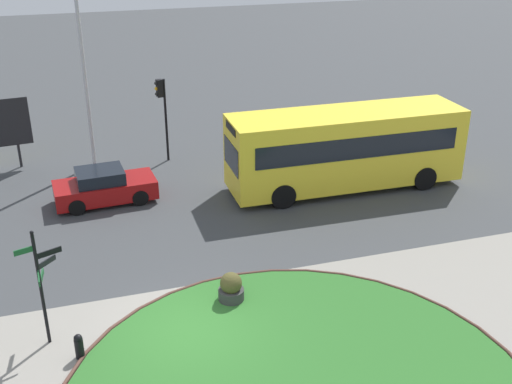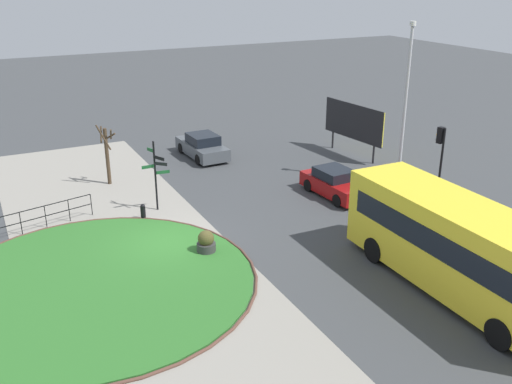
# 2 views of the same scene
# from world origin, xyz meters

# --- Properties ---
(ground) EXTENTS (120.00, 120.00, 0.00)m
(ground) POSITION_xyz_m (0.00, 0.00, 0.00)
(ground) COLOR #3D3F42
(sidewalk_paving) EXTENTS (32.00, 8.24, 0.02)m
(sidewalk_paving) POSITION_xyz_m (0.00, -1.88, 0.01)
(sidewalk_paving) COLOR gray
(sidewalk_paving) RESTS_ON ground
(grass_island) EXTENTS (11.45, 11.45, 0.10)m
(grass_island) POSITION_xyz_m (2.02, -3.46, 0.05)
(grass_island) COLOR #2D6B28
(grass_island) RESTS_ON ground
(grass_kerb_ring) EXTENTS (11.76, 11.76, 0.11)m
(grass_kerb_ring) POSITION_xyz_m (2.02, -3.46, 0.06)
(grass_kerb_ring) COLOR brown
(grass_kerb_ring) RESTS_ON ground
(signpost_directional) EXTENTS (1.13, 1.30, 3.41)m
(signpost_directional) POSITION_xyz_m (-3.65, 0.67, 1.96)
(signpost_directional) COLOR black
(signpost_directional) RESTS_ON ground
(bollard_foreground) EXTENTS (0.23, 0.23, 0.74)m
(bollard_foreground) POSITION_xyz_m (-2.93, -0.27, 0.38)
(bollard_foreground) COLOR black
(bollard_foreground) RESTS_ON ground
(railing_grass_edge) EXTENTS (1.33, 5.28, 1.07)m
(railing_grass_edge) POSITION_xyz_m (-3.78, -4.90, 0.68)
(railing_grass_edge) COLOR black
(railing_grass_edge) RESTS_ON ground
(bus_yellow) EXTENTS (9.70, 2.74, 3.26)m
(bus_yellow) POSITION_xyz_m (8.21, 7.80, 1.75)
(bus_yellow) COLOR yellow
(bus_yellow) RESTS_ON ground
(car_near_lane) EXTENTS (4.37, 1.97, 1.46)m
(car_near_lane) POSITION_xyz_m (-10.44, 5.63, 0.66)
(car_near_lane) COLOR #474C51
(car_near_lane) RESTS_ON ground
(car_far_lane) EXTENTS (4.02, 1.96, 1.39)m
(car_far_lane) POSITION_xyz_m (-1.46, 9.23, 0.65)
(car_far_lane) COLOR maroon
(car_far_lane) RESTS_ON ground
(traffic_light_near) EXTENTS (0.49, 0.30, 3.82)m
(traffic_light_near) POSITION_xyz_m (1.59, 13.00, 2.80)
(traffic_light_near) COLOR black
(traffic_light_near) RESTS_ON ground
(lamppost_tall) EXTENTS (0.32, 0.32, 8.35)m
(lamppost_tall) POSITION_xyz_m (-1.59, 13.41, 4.47)
(lamppost_tall) COLOR #B7B7BC
(lamppost_tall) RESTS_ON ground
(billboard_left) EXTENTS (5.04, 0.66, 3.20)m
(billboard_left) POSITION_xyz_m (-6.63, 13.97, 2.10)
(billboard_left) COLOR black
(billboard_left) RESTS_ON ground
(planter_near_signpost) EXTENTS (0.77, 0.77, 0.98)m
(planter_near_signpost) POSITION_xyz_m (1.51, 1.04, 0.44)
(planter_near_signpost) COLOR #383838
(planter_near_signpost) RESTS_ON ground
(street_tree_bare) EXTENTS (1.03, 1.04, 3.33)m
(street_tree_bare) POSITION_xyz_m (-8.25, -0.55, 1.76)
(street_tree_bare) COLOR #423323
(street_tree_bare) RESTS_ON ground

